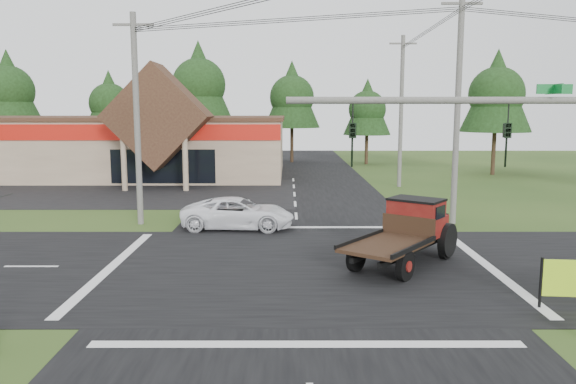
{
  "coord_description": "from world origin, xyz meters",
  "views": [
    {
      "loc": [
        -0.46,
        -20.22,
        5.79
      ],
      "look_at": [
        -0.45,
        4.24,
        2.2
      ],
      "focal_mm": 35.0,
      "sensor_mm": 36.0,
      "label": 1
    }
  ],
  "objects": [
    {
      "name": "traffic_signal_mast",
      "position": [
        5.82,
        -7.5,
        4.43
      ],
      "size": [
        8.12,
        0.24,
        7.0
      ],
      "color": "#595651",
      "rests_on": "ground"
    },
    {
      "name": "utility_pole_ne",
      "position": [
        8.0,
        8.0,
        5.89
      ],
      "size": [
        2.0,
        0.3,
        11.5
      ],
      "color": "#595651",
      "rests_on": "ground"
    },
    {
      "name": "road_ew",
      "position": [
        0.0,
        0.0,
        0.01
      ],
      "size": [
        120.0,
        12.0,
        0.02
      ],
      "primitive_type": "cube",
      "color": "black",
      "rests_on": "ground"
    },
    {
      "name": "tree_row_c",
      "position": [
        -10.0,
        41.0,
        8.72
      ],
      "size": [
        7.28,
        7.28,
        13.13
      ],
      "color": "#332316",
      "rests_on": "ground"
    },
    {
      "name": "road_ns",
      "position": [
        0.0,
        0.0,
        0.01
      ],
      "size": [
        12.0,
        120.0,
        0.02
      ],
      "primitive_type": "cube",
      "color": "black",
      "rests_on": "ground"
    },
    {
      "name": "utility_pole_nw",
      "position": [
        -8.0,
        8.0,
        5.39
      ],
      "size": [
        2.0,
        0.3,
        10.5
      ],
      "color": "#595651",
      "rests_on": "ground"
    },
    {
      "name": "tree_side_ne",
      "position": [
        18.0,
        30.0,
        7.38
      ],
      "size": [
        6.16,
        6.16,
        11.11
      ],
      "color": "#332316",
      "rests_on": "ground"
    },
    {
      "name": "tree_row_e",
      "position": [
        8.0,
        40.0,
        6.03
      ],
      "size": [
        5.04,
        5.04,
        9.09
      ],
      "color": "#332316",
      "rests_on": "ground"
    },
    {
      "name": "tree_row_a",
      "position": [
        -30.0,
        40.0,
        8.05
      ],
      "size": [
        6.72,
        6.72,
        12.12
      ],
      "color": "#332316",
      "rests_on": "ground"
    },
    {
      "name": "parking_apron",
      "position": [
        -14.0,
        19.0,
        0.01
      ],
      "size": [
        28.0,
        14.0,
        0.02
      ],
      "primitive_type": "cube",
      "color": "black",
      "rests_on": "ground"
    },
    {
      "name": "ground",
      "position": [
        0.0,
        0.0,
        0.0
      ],
      "size": [
        120.0,
        120.0,
        0.0
      ],
      "primitive_type": "plane",
      "color": "#294318",
      "rests_on": "ground"
    },
    {
      "name": "utility_pole_n",
      "position": [
        8.0,
        22.0,
        5.74
      ],
      "size": [
        2.0,
        0.3,
        11.2
      ],
      "color": "#595651",
      "rests_on": "ground"
    },
    {
      "name": "cvs_building",
      "position": [
        -15.7,
        29.57,
        2.78
      ],
      "size": [
        30.4,
        18.2,
        9.19
      ],
      "color": "gray",
      "rests_on": "ground"
    },
    {
      "name": "tree_row_d",
      "position": [
        0.0,
        42.0,
        7.38
      ],
      "size": [
        6.16,
        6.16,
        11.11
      ],
      "color": "#332316",
      "rests_on": "ground"
    },
    {
      "name": "antique_flatbed_truck",
      "position": [
        3.8,
        0.21,
        1.23
      ],
      "size": [
        5.32,
        6.02,
        2.45
      ],
      "primitive_type": null,
      "rotation": [
        0.0,
        0.0,
        -0.65
      ],
      "color": "#590E0C",
      "rests_on": "ground"
    },
    {
      "name": "tree_row_b",
      "position": [
        -20.0,
        42.0,
        6.7
      ],
      "size": [
        5.6,
        5.6,
        10.1
      ],
      "color": "#332316",
      "rests_on": "ground"
    },
    {
      "name": "white_pickup",
      "position": [
        -2.91,
        6.88,
        0.76
      ],
      "size": [
        5.58,
        2.77,
        1.52
      ],
      "primitive_type": "imported",
      "rotation": [
        0.0,
        0.0,
        1.52
      ],
      "color": "white",
      "rests_on": "ground"
    }
  ]
}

